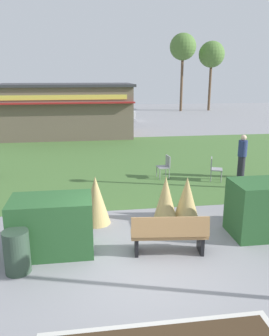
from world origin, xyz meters
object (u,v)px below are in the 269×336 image
Objects in this scene: park_bench at (169,234)px; food_kiosk at (66,110)px; person_strolling at (242,156)px; cafe_chair_east at (214,167)px; cafe_chair_west at (165,165)px; parked_car_west_slot at (45,115)px; tree_center_bg at (212,55)px; trash_bin at (17,252)px; parked_car_center_slot at (110,114)px; tree_right_bg at (183,47)px.

food_kiosk is at bearing 100.57° from park_bench.
cafe_chair_east is at bearing -159.60° from person_strolling.
parked_car_west_slot is at bearing 110.57° from cafe_chair_west.
food_kiosk is (-2.99, 15.99, 1.20)m from park_bench.
tree_center_bg reaches higher than cafe_chair_east.
tree_center_bg is (15.27, 30.73, 5.52)m from trash_bin.
tree_center_bg reaches higher than park_bench.
tree_center_bg is at bearing 68.42° from park_bench.
person_strolling is (4.21, 5.38, 0.38)m from park_bench.
tree_center_bg reaches higher than parked_car_center_slot.
tree_center_bg reaches higher than person_strolling.
tree_center_bg is at bearing 63.58° from trash_bin.
tree_right_bg reaches higher than trash_bin.
food_kiosk is 1.15× the size of tree_center_bg.
tree_right_bg is (8.73, 30.21, 6.20)m from park_bench.
cafe_chair_east is 0.11× the size of tree_right_bg.
cafe_chair_east is at bearing -18.44° from cafe_chair_west.
tree_right_bg is at bearing 41.53° from parked_car_center_slot.
parked_car_center_slot is at bearing 63.96° from food_kiosk.
parked_car_west_slot is at bearing 114.81° from cafe_chair_east.
cafe_chair_west is 26.36m from tree_right_bg.
person_strolling is at bearing -61.67° from parked_car_west_slot.
trash_bin is 34.76m from tree_center_bg.
park_bench is at bearing 4.73° from trash_bin.
person_strolling reaches higher than cafe_chair_west.
cafe_chair_west is 0.21× the size of parked_car_west_slot.
tree_center_bg is (9.06, 25.36, 5.44)m from cafe_chair_east.
parked_car_west_slot is 0.58× the size of tree_center_bg.
person_strolling reaches higher than park_bench.
cafe_chair_west is at bearing -106.99° from tree_right_bg.
person_strolling is 26.78m from tree_center_bg.
park_bench is 22.77m from parked_car_center_slot.
person_strolling reaches higher than parked_car_center_slot.
parked_car_west_slot is at bearing 107.87° from food_kiosk.
parked_car_center_slot is (3.31, 6.77, -1.04)m from food_kiosk.
cafe_chair_east is at bearing -61.22° from food_kiosk.
parked_car_west_slot is (-5.17, 22.76, 0.16)m from park_bench.
park_bench is 0.40× the size of parked_car_west_slot.
parked_car_center_slot is (-0.91, 17.07, 0.12)m from cafe_chair_west.
tree_right_bg is at bearing -175.49° from tree_center_bg.
person_strolling is 0.40× the size of parked_car_center_slot.
parked_car_west_slot reaches higher than cafe_chair_west.
food_kiosk reaches higher than cafe_chair_east.
tree_right_bg is (11.71, 14.21, 5.00)m from food_kiosk.
person_strolling is at bearing 37.25° from trash_bin.
parked_car_center_slot is (0.32, 22.77, 0.16)m from park_bench.
cafe_chair_east is at bearing 40.88° from trash_bin.
parked_car_west_slot is (-1.95, 23.03, 0.19)m from trash_bin.
tree_right_bg is (13.89, 7.44, 6.04)m from parked_car_west_slot.
parked_car_west_slot is (-9.37, 17.38, -0.22)m from person_strolling.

